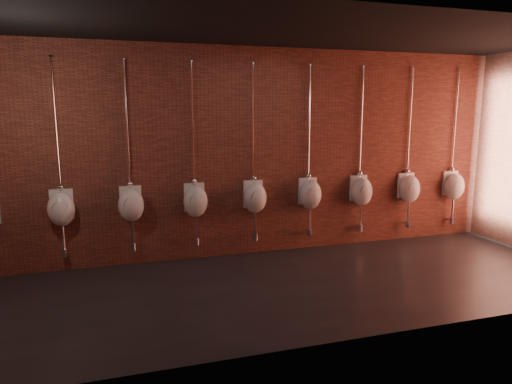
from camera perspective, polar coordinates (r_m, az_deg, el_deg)
ground at (r=6.08m, az=3.98°, el=-11.65°), size 8.50×8.50×0.00m
room_shell at (r=5.65m, az=4.24°, el=7.65°), size 8.54×3.04×3.22m
urinal_1 at (r=6.81m, az=-23.18°, el=-1.86°), size 0.37×0.33×2.71m
urinal_2 at (r=6.77m, az=-15.35°, el=-1.46°), size 0.37×0.33×2.71m
urinal_3 at (r=6.85m, az=-7.58°, el=-1.04°), size 0.37×0.33×2.71m
urinal_4 at (r=7.06m, az=-0.13°, el=-0.61°), size 0.37×0.33×2.71m
urinal_5 at (r=7.38m, az=6.78°, el=-0.21°), size 0.37×0.33×2.71m
urinal_6 at (r=7.79m, az=13.04°, el=0.16°), size 0.37×0.33×2.71m
urinal_7 at (r=8.29m, az=18.61°, el=0.48°), size 0.37×0.33×2.71m
urinal_8 at (r=8.86m, az=23.50°, el=0.76°), size 0.37×0.33×2.71m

